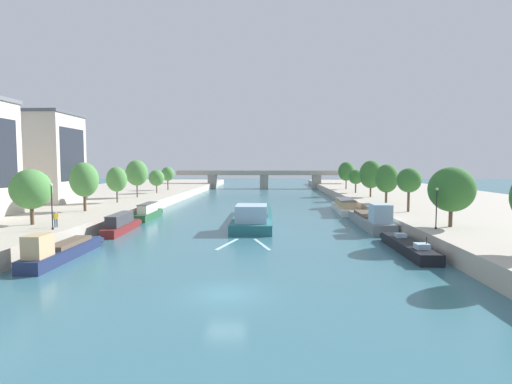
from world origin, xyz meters
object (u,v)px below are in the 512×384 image
Objects in this scene: moored_boat_right_lone at (371,219)px; tree_right_second at (371,174)px; tree_left_third at (137,173)px; tree_right_by_lamp at (452,189)px; moored_boat_right_second at (344,206)px; barge_midriver at (253,216)px; moored_boat_left_end at (61,250)px; tree_left_nearest at (157,178)px; moored_boat_left_far at (121,224)px; tree_right_far at (409,181)px; tree_left_far at (168,174)px; tree_right_nearest at (346,171)px; moored_boat_left_near at (149,212)px; moored_boat_right_near at (408,246)px; bridge_far at (264,177)px; tree_left_second at (117,179)px; tree_right_end_of_row at (387,179)px; tree_right_third at (356,177)px; person_on_quay at (56,218)px; lamppost_left_bank at (52,204)px; tree_left_past_mid at (84,180)px; tree_left_end_of_row at (31,189)px; lamppost_right_bank at (436,206)px.

moored_boat_right_lone is 28.26m from tree_right_second.
tree_left_third reaches higher than tree_right_by_lamp.
moored_boat_right_second is 40.40m from tree_left_third.
tree_left_third reaches higher than barge_midriver.
tree_left_nearest reaches higher than moored_boat_left_end.
tree_right_far reaches higher than moored_boat_left_far.
tree_left_third is at bearing 142.70° from tree_right_by_lamp.
tree_left_far reaches higher than tree_left_nearest.
tree_right_nearest is (45.69, 4.56, 0.58)m from tree_left_far.
barge_midriver is 1.55× the size of moored_boat_right_lone.
moored_boat_left_near is at bearing 92.03° from moored_boat_left_far.
moored_boat_right_near is 97.77m from bridge_far.
tree_left_second is 0.93× the size of tree_right_end_of_row.
tree_right_third is at bearing 39.78° from moored_boat_left_near.
tree_right_second is at bearing -89.05° from tree_right_nearest.
tree_right_end_of_row is 4.01× the size of person_on_quay.
tree_right_second is 1.56× the size of lamppost_left_bank.
tree_left_past_mid is at bearing -163.34° from tree_right_end_of_row.
moored_boat_right_near is 42.72m from tree_left_past_mid.
tree_left_past_mid is 22.72m from tree_left_third.
tree_left_end_of_row is at bearing -163.29° from tree_right_far.
person_on_quay is (4.02, -58.81, -3.11)m from tree_left_far.
moored_boat_right_lone is 37.84m from lamppost_left_bank.
moored_boat_right_second is at bearing 113.87° from tree_right_far.
tree_left_end_of_row is 0.99× the size of tree_left_second.
moored_boat_right_near is 2.24× the size of tree_right_third.
moored_boat_left_near is 6.29× the size of person_on_quay.
tree_right_by_lamp is at bearing 36.72° from moored_boat_right_near.
tree_right_end_of_row reaches higher than moored_boat_left_end.
moored_boat_left_near is at bearing -130.66° from tree_right_nearest.
moored_boat_right_second is (31.45, 9.84, -0.03)m from moored_boat_left_near.
moored_boat_right_near is 8.86m from tree_right_by_lamp.
moored_boat_right_second is 2.35× the size of tree_left_past_mid.
moored_boat_right_near is 48.83m from tree_left_second.
lamppost_right_bank is (43.32, -36.11, -2.48)m from tree_left_third.
moored_boat_right_second is (-0.37, 31.30, 0.44)m from moored_boat_right_near.
moored_boat_right_lone is 2.97× the size of tree_left_nearest.
tree_left_second is 46.57m from tree_right_far.
moored_boat_right_second is 2.46× the size of tree_right_end_of_row.
tree_right_end_of_row reaches higher than lamppost_left_bank.
moored_boat_right_lone is at bearing 21.40° from lamppost_left_bank.
tree_right_second reaches higher than tree_right_far.
moored_boat_right_lone is 51.78m from tree_right_nearest.
tree_right_third is at bearing 87.32° from lamppost_right_bank.
moored_boat_left_near is 10.38m from tree_left_past_mid.
tree_right_far is at bearing 19.95° from person_on_quay.
tree_left_end_of_row is 12.33m from tree_left_past_mid.
moored_boat_right_lone is at bearing 118.84° from tree_right_by_lamp.
bridge_far is at bearing 108.41° from tree_right_end_of_row.
tree_right_far is (37.63, -4.13, 5.08)m from moored_boat_left_near.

